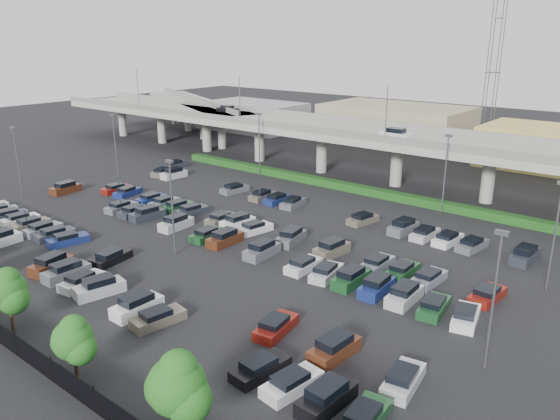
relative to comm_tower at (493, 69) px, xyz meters
The scene contains 8 objects.
ground 75.73m from the comm_tower, 93.09° to the right, with size 280.00×280.00×0.00m, color black.
overpass 43.08m from the comm_tower, 95.73° to the right, with size 150.00×13.00×15.80m.
on_ramp 64.67m from the comm_tower, 151.11° to the right, with size 50.93×30.13×8.80m.
hedge 51.42m from the comm_tower, 94.67° to the right, with size 66.00×1.60×1.10m, color #113A12.
parked_cars 79.26m from the comm_tower, 92.75° to the right, with size 63.06×41.61×1.67m.
light_poles 73.06m from the comm_tower, 96.44° to the right, with size 66.90×48.38×10.30m.
distant_buildings 18.96m from the comm_tower, 55.50° to the right, with size 138.00×24.00×9.00m.
comm_tower is the anchor object (origin of this frame).
Camera 1 is at (42.73, -42.78, 22.37)m, focal length 35.00 mm.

